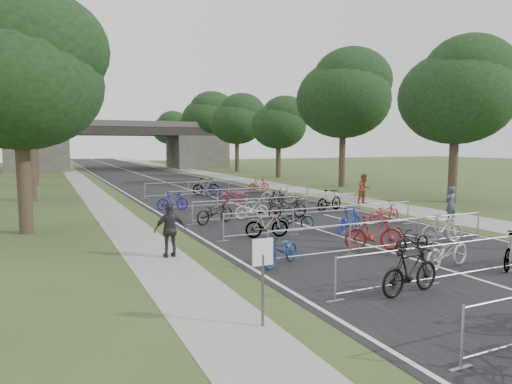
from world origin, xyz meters
TOP-DOWN VIEW (x-y plane):
  - road at (0.00, 50.00)m, footprint 11.00×140.00m
  - sidewalk_right at (8.00, 50.00)m, footprint 3.00×140.00m
  - sidewalk_left at (-7.50, 50.00)m, footprint 2.00×140.00m
  - lane_markings at (0.00, 50.00)m, footprint 0.12×140.00m
  - overpass_bridge at (0.00, 65.00)m, footprint 31.00×8.00m
  - park_sign at (-6.80, 3.00)m, footprint 0.45×0.06m
  - tree_left_0 at (-11.39, 15.93)m, footprint 6.72×6.72m
  - tree_right_0 at (13.11, 15.93)m, footprint 7.17×7.17m
  - tree_left_1 at (-11.39, 27.93)m, footprint 7.56×7.56m
  - tree_right_1 at (13.11, 27.93)m, footprint 8.18×8.18m
  - tree_left_2 at (-11.39, 39.93)m, footprint 8.40×8.40m
  - tree_right_2 at (13.11, 39.93)m, footprint 6.16×6.16m
  - tree_left_3 at (-11.39, 51.93)m, footprint 6.72×6.72m
  - tree_right_3 at (13.11, 51.93)m, footprint 7.17×7.17m
  - tree_left_4 at (-11.39, 63.93)m, footprint 7.56×7.56m
  - tree_right_4 at (13.11, 63.93)m, footprint 8.18×8.18m
  - tree_left_5 at (-11.39, 75.93)m, footprint 8.40×8.40m
  - tree_right_5 at (13.11, 75.93)m, footprint 6.16×6.16m
  - tree_left_6 at (-11.39, 87.93)m, footprint 6.72×6.72m
  - tree_right_6 at (13.11, 87.93)m, footprint 7.17×7.17m
  - barrier_row_1 at (0.00, 3.60)m, footprint 9.70×0.08m
  - barrier_row_2 at (0.00, 7.20)m, footprint 9.70×0.08m
  - barrier_row_3 at (0.00, 11.00)m, footprint 9.70×0.08m
  - barrier_row_4 at (0.00, 15.00)m, footprint 9.70×0.08m
  - barrier_row_5 at (0.00, 20.00)m, footprint 9.70×0.08m
  - barrier_row_6 at (0.00, 26.00)m, footprint 9.70×0.08m
  - bike_4 at (-2.64, 3.24)m, footprint 2.02×0.79m
  - bike_5 at (0.08, 4.59)m, footprint 2.14×1.07m
  - bike_8 at (-4.25, 6.97)m, footprint 1.94×1.49m
  - bike_9 at (-0.36, 7.40)m, footprint 2.11×1.33m
  - bike_10 at (0.50, 6.43)m, footprint 1.80×0.88m
  - bike_11 at (2.69, 7.19)m, footprint 1.91×0.78m
  - bike_12 at (-2.80, 10.91)m, footprint 1.82×0.82m
  - bike_13 at (-1.07, 11.71)m, footprint 1.81×0.74m
  - bike_14 at (0.63, 10.14)m, footprint 1.95×1.29m
  - bike_15 at (3.77, 11.67)m, footprint 1.97×0.88m
  - bike_16 at (-3.58, 14.82)m, footprint 2.23×1.38m
  - bike_17 at (-1.48, 15.26)m, footprint 1.78×0.66m
  - bike_18 at (0.22, 14.71)m, footprint 2.14×0.75m
  - bike_19 at (3.61, 16.01)m, footprint 2.06×1.10m
  - bike_20 at (-4.24, 19.96)m, footprint 1.80×0.58m
  - bike_21 at (-0.21, 20.82)m, footprint 2.22×1.17m
  - bike_22 at (1.99, 19.19)m, footprint 1.73×1.16m
  - bike_23 at (2.58, 20.16)m, footprint 2.19×1.71m
  - bike_25 at (0.02, 26.79)m, footprint 2.05×0.67m
  - bike_26 at (0.42, 25.75)m, footprint 2.14×1.56m
  - bike_27 at (4.30, 26.69)m, footprint 1.89×0.71m
  - pedestrian_a at (6.80, 10.53)m, footprint 0.62×0.41m
  - pedestrian_b at (7.28, 17.63)m, footprint 0.97×0.79m
  - pedestrian_c at (-7.06, 9.46)m, footprint 1.05×0.44m

SIDE VIEW (x-z plane):
  - lane_markings at x=0.00m, z-range 0.00..0.00m
  - road at x=0.00m, z-range 0.00..0.01m
  - sidewalk_right at x=8.00m, z-range 0.00..0.01m
  - sidewalk_left at x=-7.50m, z-range 0.00..0.01m
  - bike_10 at x=0.50m, z-range 0.00..0.91m
  - bike_13 at x=-1.07m, z-range 0.00..0.93m
  - bike_8 at x=-4.25m, z-range 0.00..0.98m
  - bike_15 at x=3.77m, z-range 0.00..1.00m
  - bike_22 at x=1.99m, z-range 0.00..1.02m
  - bike_17 at x=-1.48m, z-range 0.00..1.05m
  - bike_12 at x=-2.80m, z-range 0.00..1.05m
  - bike_20 at x=-4.24m, z-range 0.00..1.07m
  - bike_5 at x=0.08m, z-range 0.00..1.07m
  - bike_26 at x=0.42m, z-range 0.00..1.07m
  - barrier_row_1 at x=0.00m, z-range 0.00..1.10m
  - barrier_row_2 at x=0.00m, z-range 0.00..1.10m
  - barrier_row_3 at x=0.00m, z-range 0.00..1.10m
  - barrier_row_4 at x=0.00m, z-range 0.00..1.10m
  - barrier_row_5 at x=0.00m, z-range 0.00..1.10m
  - barrier_row_6 at x=0.00m, z-range 0.00..1.10m
  - bike_16 at x=-3.58m, z-range 0.00..1.11m
  - bike_23 at x=2.58m, z-range 0.00..1.11m
  - bike_21 at x=-0.21m, z-range 0.00..1.11m
  - bike_27 at x=4.30m, z-range 0.00..1.11m
  - bike_11 at x=2.69m, z-range 0.00..1.11m
  - bike_18 at x=0.22m, z-range 0.00..1.13m
  - bike_14 at x=0.63m, z-range 0.00..1.14m
  - bike_4 at x=-2.64m, z-range 0.00..1.18m
  - bike_19 at x=3.61m, z-range 0.00..1.19m
  - bike_25 at x=0.02m, z-range 0.00..1.22m
  - bike_9 at x=-0.36m, z-range 0.00..1.23m
  - pedestrian_a at x=6.80m, z-range 0.00..1.71m
  - pedestrian_c at x=-7.06m, z-range 0.00..1.80m
  - pedestrian_b at x=7.28m, z-range 0.00..1.88m
  - park_sign at x=-6.80m, z-range 0.36..2.18m
  - overpass_bridge at x=0.00m, z-range 0.01..7.06m
  - tree_right_2 at x=13.11m, z-range 1.25..10.64m
  - tree_right_5 at x=13.11m, z-range 1.25..10.64m
  - tree_left_0 at x=-11.39m, z-range 1.36..11.61m
  - tree_left_3 at x=-11.39m, z-range 1.36..11.61m
  - tree_left_6 at x=-11.39m, z-range 1.36..11.61m
  - tree_right_0 at x=13.11m, z-range 1.46..12.39m
  - tree_right_3 at x=13.11m, z-range 1.46..12.39m
  - tree_right_6 at x=13.11m, z-range 1.46..12.39m
  - tree_left_1 at x=-11.39m, z-range 1.54..13.07m
  - tree_left_4 at x=-11.39m, z-range 1.54..13.07m
  - tree_right_1 at x=13.11m, z-range 1.67..14.13m
  - tree_right_4 at x=13.11m, z-range 1.67..14.13m
  - tree_left_2 at x=-11.39m, z-range 1.71..14.52m
  - tree_left_5 at x=-11.39m, z-range 1.71..14.52m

